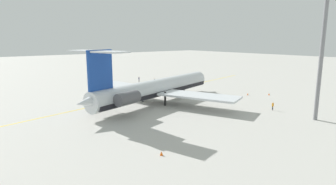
{
  "coord_description": "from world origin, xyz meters",
  "views": [
    {
      "loc": [
        40.78,
        56.49,
        14.42
      ],
      "look_at": [
        3.22,
        9.71,
        2.92
      ],
      "focal_mm": 30.41,
      "sensor_mm": 36.0,
      "label": 1
    }
  ],
  "objects_px": {
    "ground_crew_near_tail": "(155,80)",
    "ground_crew_near_nose": "(273,105)",
    "safety_cone_nose": "(269,94)",
    "safety_cone_wingtip": "(248,94)",
    "main_jetliner": "(154,89)",
    "safety_cone_tail": "(161,153)",
    "ground_crew_portside": "(139,79)",
    "light_mast": "(322,47)"
  },
  "relations": [
    {
      "from": "ground_crew_near_tail",
      "to": "ground_crew_near_nose",
      "type": "bearing_deg",
      "value": 13.04
    },
    {
      "from": "ground_crew_near_nose",
      "to": "safety_cone_nose",
      "type": "bearing_deg",
      "value": 37.0
    },
    {
      "from": "safety_cone_wingtip",
      "to": "main_jetliner",
      "type": "bearing_deg",
      "value": -16.9
    },
    {
      "from": "safety_cone_wingtip",
      "to": "ground_crew_near_nose",
      "type": "bearing_deg",
      "value": 54.03
    },
    {
      "from": "ground_crew_near_nose",
      "to": "safety_cone_tail",
      "type": "bearing_deg",
      "value": -170.42
    },
    {
      "from": "safety_cone_wingtip",
      "to": "safety_cone_nose",
      "type": "bearing_deg",
      "value": 140.3
    },
    {
      "from": "ground_crew_portside",
      "to": "ground_crew_near_nose",
      "type": "bearing_deg",
      "value": -13.78
    },
    {
      "from": "light_mast",
      "to": "safety_cone_nose",
      "type": "bearing_deg",
      "value": -127.56
    },
    {
      "from": "ground_crew_near_nose",
      "to": "safety_cone_nose",
      "type": "xyz_separation_m",
      "value": [
        -13.32,
        -9.11,
        -0.79
      ]
    },
    {
      "from": "safety_cone_nose",
      "to": "ground_crew_near_nose",
      "type": "bearing_deg",
      "value": 34.38
    },
    {
      "from": "ground_crew_near_tail",
      "to": "safety_cone_nose",
      "type": "xyz_separation_m",
      "value": [
        -11.64,
        33.88,
        -0.77
      ]
    },
    {
      "from": "light_mast",
      "to": "safety_cone_tail",
      "type": "bearing_deg",
      "value": -8.7
    },
    {
      "from": "main_jetliner",
      "to": "ground_crew_portside",
      "type": "height_order",
      "value": "main_jetliner"
    },
    {
      "from": "ground_crew_near_nose",
      "to": "ground_crew_near_tail",
      "type": "height_order",
      "value": "ground_crew_near_nose"
    },
    {
      "from": "ground_crew_near_tail",
      "to": "safety_cone_tail",
      "type": "bearing_deg",
      "value": -19.99
    },
    {
      "from": "ground_crew_near_tail",
      "to": "ground_crew_portside",
      "type": "height_order",
      "value": "ground_crew_portside"
    },
    {
      "from": "safety_cone_tail",
      "to": "light_mast",
      "type": "height_order",
      "value": "light_mast"
    },
    {
      "from": "safety_cone_nose",
      "to": "safety_cone_tail",
      "type": "xyz_separation_m",
      "value": [
        44.76,
        12.95,
        0.0
      ]
    },
    {
      "from": "ground_crew_near_nose",
      "to": "ground_crew_near_tail",
      "type": "relative_size",
      "value": 1.02
    },
    {
      "from": "ground_crew_portside",
      "to": "light_mast",
      "type": "bearing_deg",
      "value": -14.2
    },
    {
      "from": "ground_crew_near_nose",
      "to": "safety_cone_nose",
      "type": "height_order",
      "value": "ground_crew_near_nose"
    },
    {
      "from": "safety_cone_nose",
      "to": "light_mast",
      "type": "distance_m",
      "value": 25.66
    },
    {
      "from": "main_jetliner",
      "to": "ground_crew_near_tail",
      "type": "relative_size",
      "value": 25.38
    },
    {
      "from": "ground_crew_near_tail",
      "to": "safety_cone_nose",
      "type": "bearing_deg",
      "value": 34.25
    },
    {
      "from": "ground_crew_portside",
      "to": "safety_cone_wingtip",
      "type": "xyz_separation_m",
      "value": [
        -9.77,
        36.05,
        -0.86
      ]
    },
    {
      "from": "ground_crew_portside",
      "to": "light_mast",
      "type": "distance_m",
      "value": 58.43
    },
    {
      "from": "safety_cone_wingtip",
      "to": "safety_cone_tail",
      "type": "xyz_separation_m",
      "value": [
        40.58,
        16.43,
        0.0
      ]
    },
    {
      "from": "ground_crew_near_tail",
      "to": "safety_cone_nose",
      "type": "relative_size",
      "value": 3.01
    },
    {
      "from": "safety_cone_wingtip",
      "to": "safety_cone_tail",
      "type": "distance_m",
      "value": 43.78
    },
    {
      "from": "ground_crew_near_nose",
      "to": "light_mast",
      "type": "relative_size",
      "value": 0.07
    },
    {
      "from": "ground_crew_portside",
      "to": "safety_cone_nose",
      "type": "relative_size",
      "value": 3.26
    },
    {
      "from": "main_jetliner",
      "to": "ground_crew_portside",
      "type": "bearing_deg",
      "value": 47.08
    },
    {
      "from": "ground_crew_portside",
      "to": "safety_cone_tail",
      "type": "bearing_deg",
      "value": -44.94
    },
    {
      "from": "ground_crew_near_tail",
      "to": "ground_crew_portside",
      "type": "distance_m",
      "value": 6.1
    },
    {
      "from": "main_jetliner",
      "to": "safety_cone_nose",
      "type": "xyz_separation_m",
      "value": [
        -28.65,
        10.91,
        -3.12
      ]
    },
    {
      "from": "safety_cone_tail",
      "to": "ground_crew_near_tail",
      "type": "bearing_deg",
      "value": -125.27
    },
    {
      "from": "safety_cone_nose",
      "to": "safety_cone_wingtip",
      "type": "xyz_separation_m",
      "value": [
        4.18,
        -3.47,
        0.0
      ]
    },
    {
      "from": "ground_crew_near_tail",
      "to": "safety_cone_wingtip",
      "type": "height_order",
      "value": "ground_crew_near_tail"
    },
    {
      "from": "safety_cone_nose",
      "to": "safety_cone_tail",
      "type": "bearing_deg",
      "value": 16.14
    },
    {
      "from": "safety_cone_nose",
      "to": "main_jetliner",
      "type": "bearing_deg",
      "value": -20.84
    },
    {
      "from": "ground_crew_near_nose",
      "to": "ground_crew_near_tail",
      "type": "bearing_deg",
      "value": 90.38
    },
    {
      "from": "main_jetliner",
      "to": "ground_crew_portside",
      "type": "xyz_separation_m",
      "value": [
        -14.69,
        -28.62,
        -2.26
      ]
    }
  ]
}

